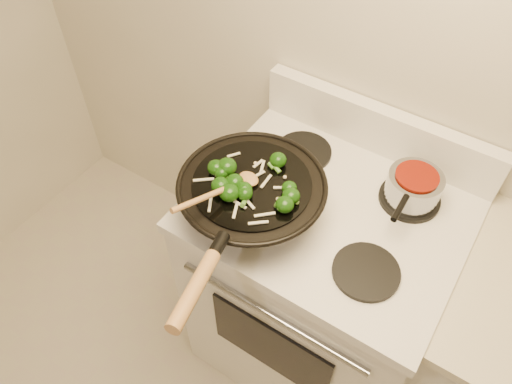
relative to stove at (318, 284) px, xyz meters
The scene contains 5 objects.
stove is the anchor object (origin of this frame).
wok 0.58m from the stove, 138.52° to the right, with size 0.41×0.68×0.20m.
stirfry 0.66m from the stove, 136.50° to the right, with size 0.28×0.27×0.05m.
wooden_spoon 0.69m from the stove, 133.10° to the right, with size 0.10×0.27×0.09m.
saucepan 0.56m from the stove, 38.92° to the left, with size 0.16×0.26×0.09m.
Camera 1 is at (0.11, 0.28, 2.06)m, focal length 35.00 mm.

